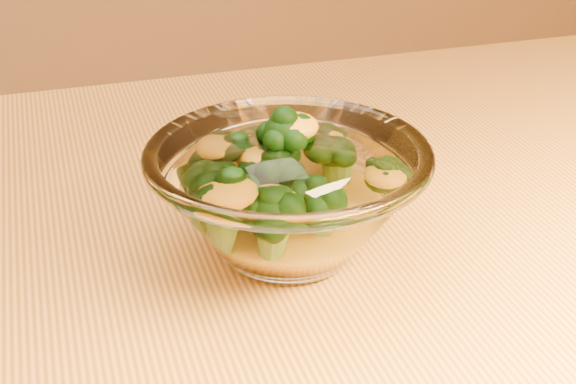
% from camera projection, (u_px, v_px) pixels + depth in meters
% --- Properties ---
extents(table, '(1.20, 0.80, 0.75)m').
position_uv_depth(table, '(296.00, 363.00, 0.63)').
color(table, gold).
rests_on(table, ground).
extents(glass_bowl, '(0.20, 0.20, 0.09)m').
position_uv_depth(glass_bowl, '(288.00, 197.00, 0.56)').
color(glass_bowl, white).
rests_on(glass_bowl, table).
extents(cheese_sauce, '(0.10, 0.10, 0.03)m').
position_uv_depth(cheese_sauce, '(288.00, 220.00, 0.57)').
color(cheese_sauce, orange).
rests_on(cheese_sauce, glass_bowl).
extents(broccoli_heap, '(0.14, 0.13, 0.08)m').
position_uv_depth(broccoli_heap, '(274.00, 179.00, 0.56)').
color(broccoli_heap, black).
rests_on(broccoli_heap, cheese_sauce).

